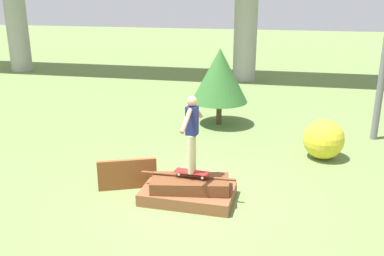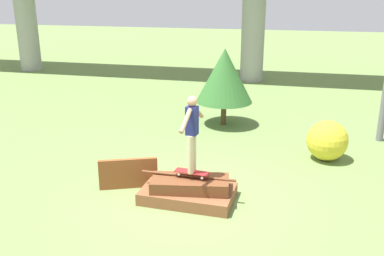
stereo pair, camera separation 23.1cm
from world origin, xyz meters
name	(u,v)px [view 1 (the left image)]	position (x,y,z in m)	size (l,w,h in m)	color
ground_plane	(188,199)	(0.00, 0.00, 0.00)	(80.00, 80.00, 0.00)	olive
scrap_pile	(189,190)	(0.02, -0.02, 0.22)	(2.04, 1.25, 0.57)	brown
scrap_plank_loose	(127,174)	(-1.44, 0.22, 0.35)	(1.25, 0.58, 0.70)	brown
skateboard	(192,172)	(0.09, -0.02, 0.65)	(0.76, 0.32, 0.09)	maroon
skater	(192,129)	(0.09, -0.02, 1.60)	(0.25, 1.21, 1.62)	#C6B78E
tree_behind_left	(220,75)	(-0.14, 5.42, 1.64)	(1.84, 1.84, 2.51)	#4C3823
bush_yellow_flowering	(324,139)	(2.99, 3.02, 0.53)	(1.06, 1.06, 1.06)	gold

